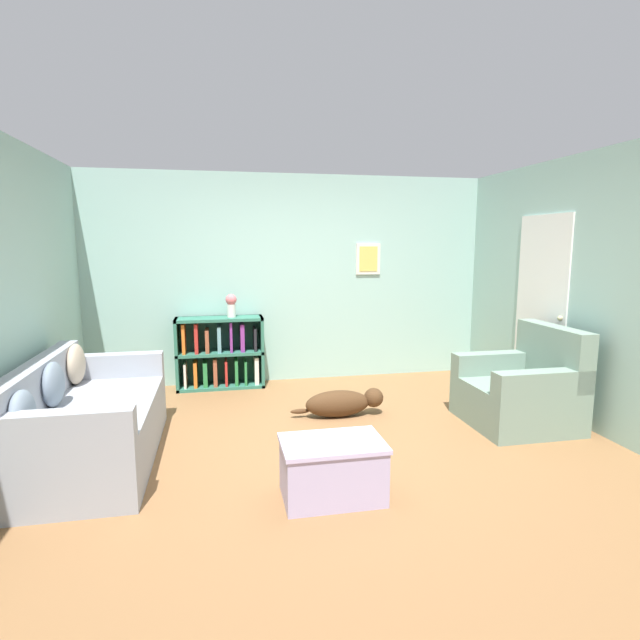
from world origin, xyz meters
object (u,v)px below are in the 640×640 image
at_px(bookshelf, 220,354).
at_px(vase, 231,304).
at_px(dog, 343,403).
at_px(coffee_table, 332,468).
at_px(couch, 86,423).
at_px(recliner_chair, 523,390).

bearing_deg(bookshelf, vase, -6.62).
distance_m(bookshelf, dog, 1.82).
bearing_deg(bookshelf, coffee_table, -75.76).
bearing_deg(couch, recliner_chair, 1.09).
height_order(couch, coffee_table, couch).
bearing_deg(vase, coffee_table, -78.47).
bearing_deg(dog, vase, 129.03).
relative_size(bookshelf, coffee_table, 1.48).
bearing_deg(coffee_table, bookshelf, 104.24).
bearing_deg(vase, bookshelf, 173.38).
relative_size(recliner_chair, coffee_table, 1.36).
relative_size(coffee_table, dog, 0.73).
bearing_deg(coffee_table, recliner_chair, 25.90).
height_order(recliner_chair, vase, vase).
relative_size(couch, recliner_chair, 1.93).
bearing_deg(bookshelf, recliner_chair, -33.11).
distance_m(coffee_table, dog, 1.65).
distance_m(couch, recliner_chair, 3.95).
xyz_separation_m(couch, recliner_chair, (3.94, 0.07, 0.01)).
bearing_deg(vase, couch, -122.23).
height_order(bookshelf, vase, vase).
xyz_separation_m(coffee_table, dog, (0.47, 1.58, -0.08)).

